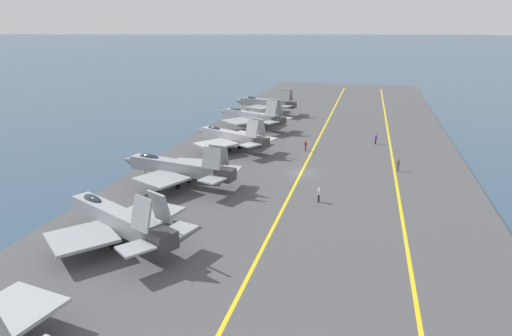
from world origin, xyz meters
TOP-DOWN VIEW (x-y plane):
  - ground_plane at (0.00, 0.00)m, footprint 2000.00×2000.00m
  - carrier_deck at (0.00, 0.00)m, footprint 208.72×46.78m
  - deck_stripe_foul_line at (0.00, -12.86)m, footprint 187.84×2.73m
  - deck_stripe_centerline at (0.00, 0.00)m, footprint 187.85×0.36m
  - parked_jet_second at (-25.36, 13.89)m, footprint 13.61×16.44m
  - parked_jet_third at (-8.81, 14.95)m, footprint 12.62×17.37m
  - parked_jet_fourth at (9.58, 13.25)m, footprint 13.66×15.49m
  - parked_jet_fifth at (26.37, 14.14)m, footprint 13.09×16.75m
  - parked_jet_sixth at (42.23, 14.97)m, footprint 12.01×15.66m
  - crew_white_vest at (-10.44, -3.68)m, footprint 0.42×0.33m
  - crew_red_vest at (11.85, 1.10)m, footprint 0.32×0.42m
  - crew_brown_vest at (4.27, -13.25)m, footprint 0.32×0.42m
  - crew_purple_vest at (19.37, -10.11)m, footprint 0.39×0.45m

SIDE VIEW (x-z plane):
  - ground_plane at x=0.00m, z-range 0.00..0.00m
  - carrier_deck at x=0.00m, z-range 0.00..0.40m
  - deck_stripe_foul_line at x=0.00m, z-range 0.40..0.41m
  - deck_stripe_centerline at x=0.00m, z-range 0.40..0.41m
  - crew_purple_vest at x=19.37m, z-range 0.49..2.30m
  - crew_white_vest at x=-10.44m, z-range 0.49..2.30m
  - crew_red_vest at x=11.85m, z-range 0.49..2.32m
  - crew_brown_vest at x=4.27m, z-range 0.49..2.34m
  - parked_jet_fourth at x=9.58m, z-range -0.28..5.58m
  - parked_jet_second at x=-25.36m, z-range -0.35..5.85m
  - parked_jet_third at x=-8.81m, z-range -0.17..5.70m
  - parked_jet_fifth at x=26.37m, z-range -0.32..6.11m
  - parked_jet_sixth at x=42.23m, z-range -0.05..6.02m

